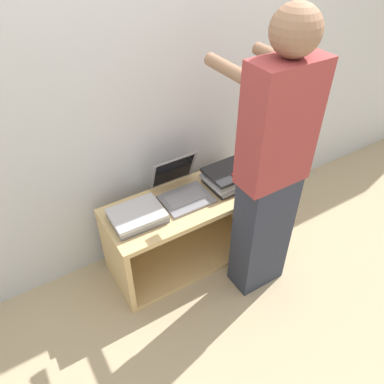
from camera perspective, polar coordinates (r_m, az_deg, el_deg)
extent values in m
plane|color=tan|center=(2.75, 1.83, -12.95)|extent=(12.00, 12.00, 0.00)
cube|color=silver|center=(2.39, -5.34, 15.08)|extent=(8.00, 0.05, 2.40)
cube|color=tan|center=(2.49, -0.85, -1.59)|extent=(1.11, 0.47, 0.04)
cube|color=tan|center=(2.86, -0.75, -9.58)|extent=(1.11, 0.47, 0.04)
cube|color=tan|center=(2.53, -11.46, -10.29)|extent=(0.04, 0.47, 0.49)
cube|color=tan|center=(2.90, 8.33, -1.85)|extent=(0.04, 0.47, 0.49)
cube|color=tan|center=(2.80, -3.07, -3.19)|extent=(1.04, 0.04, 0.49)
cube|color=gray|center=(2.47, -0.85, -1.10)|extent=(0.32, 0.25, 0.02)
cube|color=gray|center=(2.47, -0.98, -0.76)|extent=(0.26, 0.14, 0.00)
cube|color=gray|center=(2.51, -2.89, 3.26)|extent=(0.32, 0.09, 0.24)
cube|color=black|center=(2.50, -2.84, 3.24)|extent=(0.28, 0.08, 0.21)
cube|color=slate|center=(2.35, -8.28, -3.97)|extent=(0.33, 0.26, 0.02)
cube|color=gray|center=(2.33, -8.32, -3.64)|extent=(0.33, 0.26, 0.02)
cube|color=#B7B7BC|center=(2.32, -8.44, -3.23)|extent=(0.33, 0.26, 0.02)
cube|color=#232326|center=(2.62, 5.85, 1.55)|extent=(0.32, 0.25, 0.02)
cube|color=gray|center=(2.61, 5.94, 1.90)|extent=(0.33, 0.26, 0.02)
cube|color=#B7B7BC|center=(2.59, 5.65, 2.30)|extent=(0.33, 0.26, 0.02)
cube|color=gray|center=(2.58, 5.98, 2.73)|extent=(0.33, 0.26, 0.02)
cube|color=#232326|center=(2.57, 5.75, 3.19)|extent=(0.33, 0.26, 0.02)
cube|color=#2D3342|center=(2.47, 10.56, -6.17)|extent=(0.34, 0.20, 0.88)
cube|color=#993838|center=(2.00, 13.22, 9.85)|extent=(0.40, 0.20, 0.69)
sphere|color=#8C664C|center=(1.82, 15.52, 22.65)|extent=(0.24, 0.24, 0.24)
cylinder|color=#8C664C|center=(1.98, 5.43, 18.20)|extent=(0.07, 0.32, 0.07)
cylinder|color=#8C664C|center=(2.17, 12.69, 19.45)|extent=(0.07, 0.32, 0.07)
cube|color=red|center=(2.52, 6.73, 2.76)|extent=(0.06, 0.02, 0.01)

